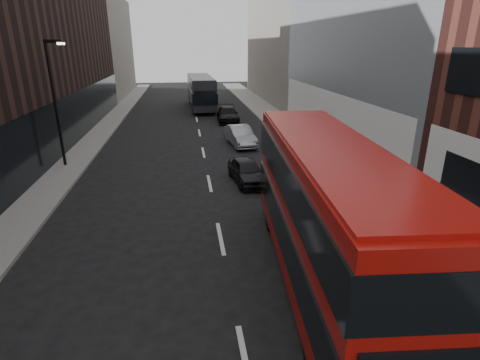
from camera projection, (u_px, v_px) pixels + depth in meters
name	position (u px, v px, depth m)	size (l,w,h in m)	color
sidewalk_right	(291.00, 132.00, 30.94)	(3.00, 80.00, 0.15)	slate
sidewalk_left	(96.00, 138.00, 28.82)	(2.00, 80.00, 0.15)	slate
building_victorian	(283.00, 20.00, 45.85)	(6.50, 24.00, 21.00)	slate
building_left_mid	(53.00, 43.00, 30.62)	(5.00, 24.00, 14.00)	black
building_left_far	(105.00, 47.00, 51.24)	(5.00, 20.00, 13.00)	slate
street_lamp	(55.00, 96.00, 20.88)	(1.06, 0.22, 7.00)	black
red_bus	(326.00, 209.00, 10.77)	(3.49, 11.05, 4.40)	#990E09
grey_bus	(201.00, 91.00, 42.06)	(2.89, 10.99, 3.52)	black
car_a	(247.00, 171.00, 19.72)	(1.47, 3.65, 1.24)	black
car_b	(240.00, 136.00, 26.94)	(1.46, 4.19, 1.38)	gray
car_c	(228.00, 114.00, 35.10)	(1.91, 4.69, 1.36)	black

